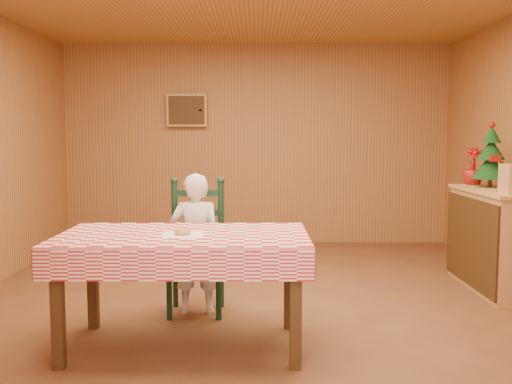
# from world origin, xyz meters

# --- Properties ---
(ground) EXTENTS (6.00, 6.00, 0.00)m
(ground) POSITION_xyz_m (0.00, 0.00, 0.00)
(ground) COLOR brown
(ground) RESTS_ON ground
(cabin_walls) EXTENTS (5.10, 6.05, 2.65)m
(cabin_walls) POSITION_xyz_m (-0.00, 0.53, 1.83)
(cabin_walls) COLOR #AA703D
(cabin_walls) RESTS_ON ground
(dining_table) EXTENTS (1.66, 0.96, 0.77)m
(dining_table) POSITION_xyz_m (-0.48, -0.80, 0.69)
(dining_table) COLOR #452A12
(dining_table) RESTS_ON ground
(ladder_chair) EXTENTS (0.44, 0.40, 1.08)m
(ladder_chair) POSITION_xyz_m (-0.48, -0.01, 0.50)
(ladder_chair) COLOR black
(ladder_chair) RESTS_ON ground
(seated_child) EXTENTS (0.41, 0.27, 1.12)m
(seated_child) POSITION_xyz_m (-0.48, -0.07, 0.56)
(seated_child) COLOR white
(seated_child) RESTS_ON ground
(napkin) EXTENTS (0.29, 0.29, 0.00)m
(napkin) POSITION_xyz_m (-0.48, -0.85, 0.77)
(napkin) COLOR white
(napkin) RESTS_ON dining_table
(donut) EXTENTS (0.11, 0.11, 0.04)m
(donut) POSITION_xyz_m (-0.48, -0.85, 0.79)
(donut) COLOR #D58B4C
(donut) RESTS_ON napkin
(shelf_unit) EXTENTS (0.54, 1.24, 0.93)m
(shelf_unit) POSITION_xyz_m (2.22, 0.64, 0.47)
(shelf_unit) COLOR tan
(shelf_unit) RESTS_ON ground
(christmas_tree) EXTENTS (0.34, 0.34, 0.62)m
(christmas_tree) POSITION_xyz_m (2.23, 0.89, 1.21)
(christmas_tree) COLOR #452A12
(christmas_tree) RESTS_ON shelf_unit
(flower_arrangement) EXTENTS (0.25, 0.25, 0.37)m
(flower_arrangement) POSITION_xyz_m (2.18, 1.19, 1.11)
(flower_arrangement) COLOR #A1120E
(flower_arrangement) RESTS_ON shelf_unit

